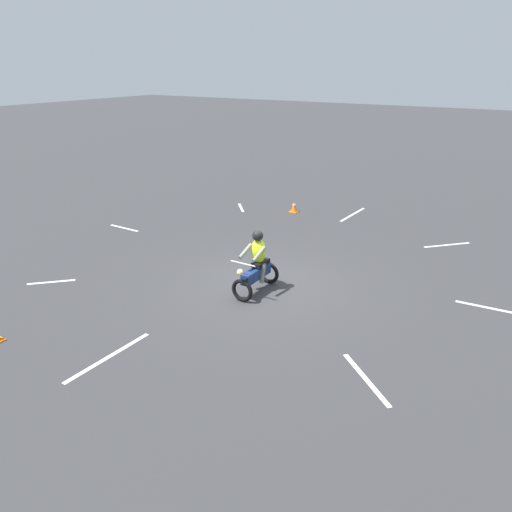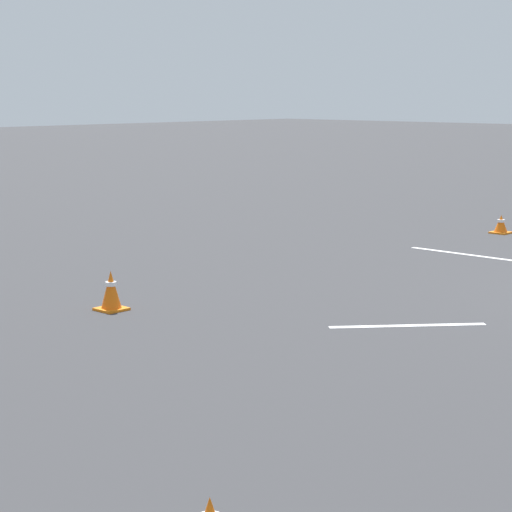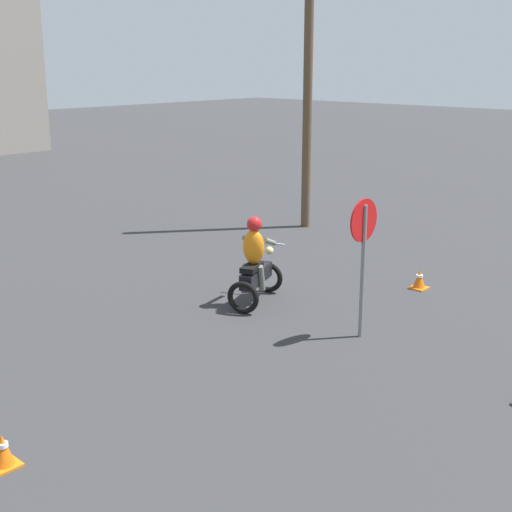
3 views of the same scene
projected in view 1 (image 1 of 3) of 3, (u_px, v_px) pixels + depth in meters
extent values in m
plane|color=#333335|center=(263.00, 285.00, 13.34)|extent=(120.00, 120.00, 0.00)
torus|color=black|center=(242.00, 290.00, 12.32)|extent=(0.10, 0.60, 0.60)
torus|color=black|center=(269.00, 273.00, 13.35)|extent=(0.10, 0.60, 0.60)
cube|color=navy|center=(256.00, 273.00, 12.75)|extent=(1.10, 0.24, 0.28)
cube|color=black|center=(261.00, 263.00, 12.85)|extent=(0.56, 0.26, 0.10)
cylinder|color=silver|center=(243.00, 264.00, 12.10)|extent=(0.04, 0.70, 0.04)
sphere|color=#F2E08C|center=(240.00, 272.00, 12.07)|extent=(0.16, 0.16, 0.16)
ellipsoid|color=#CCEA26|center=(258.00, 251.00, 12.64)|extent=(0.28, 0.40, 0.64)
cylinder|color=slate|center=(245.00, 251.00, 12.48)|extent=(0.55, 0.09, 0.27)
cylinder|color=slate|center=(259.00, 254.00, 12.28)|extent=(0.55, 0.09, 0.27)
cylinder|color=slate|center=(253.00, 271.00, 12.90)|extent=(0.25, 0.12, 0.51)
cylinder|color=slate|center=(263.00, 273.00, 12.76)|extent=(0.25, 0.12, 0.51)
sphere|color=black|center=(258.00, 236.00, 12.45)|extent=(0.28, 0.28, 0.28)
cube|color=orange|center=(294.00, 212.00, 19.82)|extent=(0.32, 0.32, 0.03)
cone|color=orange|center=(294.00, 206.00, 19.74)|extent=(0.24, 0.24, 0.40)
cylinder|color=white|center=(294.00, 205.00, 19.72)|extent=(0.13, 0.13, 0.05)
cube|color=silver|center=(109.00, 357.00, 10.08)|extent=(2.17, 0.16, 0.01)
cube|color=silver|center=(366.00, 379.00, 9.38)|extent=(1.24, 1.37, 0.01)
cube|color=silver|center=(490.00, 308.00, 12.08)|extent=(0.18, 1.57, 0.01)
cube|color=silver|center=(447.00, 245.00, 16.24)|extent=(1.28, 1.22, 0.01)
cube|color=silver|center=(353.00, 214.00, 19.48)|extent=(2.19, 0.19, 0.01)
cube|color=silver|center=(241.00, 208.00, 20.39)|extent=(1.00, 0.89, 0.01)
cube|color=silver|center=(124.00, 228.00, 17.90)|extent=(0.13, 1.36, 0.01)
cube|color=silver|center=(51.00, 282.00, 13.51)|extent=(0.95, 0.95, 0.01)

